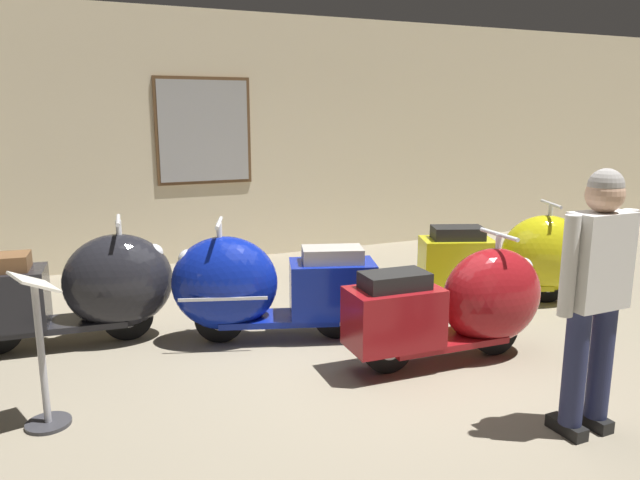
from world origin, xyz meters
TOP-DOWN VIEW (x-y plane):
  - ground_plane at (0.00, 0.00)m, footprint 60.00×60.00m
  - showroom_back_wall at (-0.00, 4.00)m, footprint 18.00×0.24m
  - scooter_0 at (-2.12, 1.38)m, footprint 1.81×0.66m
  - scooter_1 at (-0.73, 0.87)m, footprint 1.81×1.01m
  - scooter_2 at (0.64, -0.18)m, footprint 1.69×0.57m
  - scooter_3 at (2.07, 0.84)m, footprint 1.79×1.08m
  - visitor_0 at (0.66, -1.40)m, footprint 0.56×0.27m
  - info_stanchion at (-2.41, -0.00)m, footprint 0.31×0.37m

SIDE VIEW (x-z plane):
  - ground_plane at x=0.00m, z-range 0.00..0.00m
  - info_stanchion at x=-2.41m, z-range -0.09..0.92m
  - scooter_2 at x=0.64m, z-range -0.05..0.98m
  - scooter_3 at x=2.07m, z-range -0.05..1.01m
  - scooter_1 at x=-0.73m, z-range -0.05..1.02m
  - scooter_0 at x=-2.12m, z-range -0.05..1.03m
  - visitor_0 at x=0.66m, z-range 0.13..1.77m
  - showroom_back_wall at x=0.00m, z-range 0.00..3.23m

